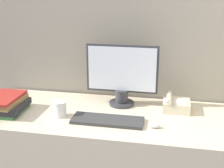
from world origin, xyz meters
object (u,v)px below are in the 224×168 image
at_px(monitor, 122,77).
at_px(coffee_cup, 60,109).
at_px(keyboard, 108,120).
at_px(desk_telephone, 176,105).
at_px(book_stack, 6,104).
at_px(mouse, 155,126).

relative_size(monitor, coffee_cup, 4.81).
distance_m(keyboard, desk_telephone, 0.49).
relative_size(keyboard, desk_telephone, 2.49).
bearing_deg(desk_telephone, keyboard, -147.60).
distance_m(book_stack, desk_telephone, 1.14).
height_order(monitor, book_stack, monitor).
bearing_deg(coffee_cup, keyboard, -4.07).
xyz_separation_m(book_stack, desk_telephone, (1.11, 0.24, -0.01)).
height_order(monitor, coffee_cup, monitor).
distance_m(keyboard, book_stack, 0.70).
height_order(mouse, book_stack, book_stack).
distance_m(monitor, book_stack, 0.80).
bearing_deg(mouse, monitor, 127.87).
distance_m(keyboard, coffee_cup, 0.32).
xyz_separation_m(keyboard, book_stack, (-0.69, 0.02, 0.05)).
height_order(monitor, mouse, monitor).
height_order(book_stack, desk_telephone, book_stack).
distance_m(monitor, coffee_cup, 0.48).
distance_m(mouse, coffee_cup, 0.62).
relative_size(coffee_cup, desk_telephone, 0.57).
relative_size(mouse, coffee_cup, 0.64).
distance_m(coffee_cup, desk_telephone, 0.77).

